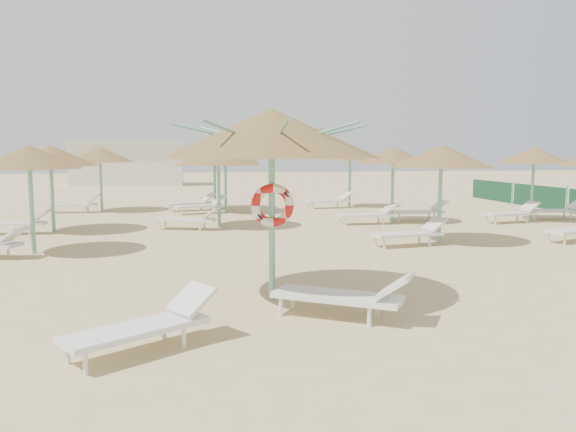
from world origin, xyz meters
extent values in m
plane|color=tan|center=(0.00, 0.00, 0.00)|extent=(120.00, 120.00, 0.00)
cylinder|color=#66B297|center=(-0.12, 0.40, 1.35)|extent=(0.11, 0.11, 2.69)
cone|color=brown|center=(-0.12, 0.40, 2.81)|extent=(3.59, 3.59, 0.81)
cylinder|color=#66B297|center=(-0.12, 0.40, 2.54)|extent=(0.20, 0.20, 0.12)
cylinder|color=#66B297|center=(0.71, 0.40, 2.77)|extent=(1.62, 0.04, 0.41)
cylinder|color=#66B297|center=(0.47, 0.98, 2.77)|extent=(1.18, 1.18, 0.41)
cylinder|color=#66B297|center=(-0.12, 1.22, 2.77)|extent=(0.04, 1.62, 0.41)
cylinder|color=#66B297|center=(-0.70, 0.98, 2.77)|extent=(1.18, 1.18, 0.41)
cylinder|color=#66B297|center=(-0.94, 0.40, 2.77)|extent=(1.62, 0.04, 0.41)
cylinder|color=#66B297|center=(-0.70, -0.18, 2.77)|extent=(1.18, 1.18, 0.41)
cylinder|color=#66B297|center=(-0.12, -0.43, 2.77)|extent=(0.04, 1.62, 0.41)
cylinder|color=#66B297|center=(0.47, -0.18, 2.77)|extent=(1.18, 1.18, 0.41)
torus|color=red|center=(-0.12, 0.30, 1.63)|extent=(0.72, 0.15, 0.72)
cylinder|color=silver|center=(-2.66, -2.47, 0.14)|extent=(0.06, 0.06, 0.27)
cylinder|color=silver|center=(-2.92, -2.07, 0.14)|extent=(0.06, 0.06, 0.27)
cylinder|color=silver|center=(-1.57, -1.75, 0.14)|extent=(0.06, 0.06, 0.27)
cylinder|color=silver|center=(-1.84, -1.35, 0.14)|extent=(0.06, 0.06, 0.27)
cube|color=silver|center=(-2.15, -1.84, 0.31)|extent=(1.86, 1.52, 0.08)
cube|color=silver|center=(-1.47, -1.39, 0.54)|extent=(0.71, 0.74, 0.35)
cylinder|color=silver|center=(-0.12, -0.58, 0.14)|extent=(0.06, 0.06, 0.29)
cylinder|color=silver|center=(0.15, -0.14, 0.14)|extent=(0.06, 0.06, 0.29)
cylinder|color=silver|center=(1.05, -1.31, 0.14)|extent=(0.06, 0.06, 0.29)
cylinder|color=silver|center=(1.32, -0.88, 0.14)|extent=(0.06, 0.06, 0.29)
cube|color=silver|center=(0.71, -0.79, 0.33)|extent=(1.99, 1.57, 0.08)
cube|color=silver|center=(1.45, -1.26, 0.57)|extent=(0.75, 0.79, 0.37)
cylinder|color=#66B297|center=(-5.31, 5.75, 1.15)|extent=(0.11, 0.11, 2.30)
cone|color=brown|center=(-5.31, 5.75, 2.39)|extent=(2.54, 2.54, 0.57)
cylinder|color=#66B297|center=(-5.31, 5.75, 2.15)|extent=(0.20, 0.20, 0.12)
cylinder|color=silver|center=(-5.81, 5.43, 0.14)|extent=(0.06, 0.06, 0.28)
cube|color=silver|center=(-5.60, 5.10, 0.56)|extent=(0.64, 0.72, 0.36)
cylinder|color=#66B297|center=(-5.73, 9.72, 1.15)|extent=(0.11, 0.11, 2.30)
cone|color=brown|center=(-5.73, 9.72, 2.40)|extent=(2.89, 2.89, 0.65)
cylinder|color=#66B297|center=(-5.73, 9.72, 2.15)|extent=(0.20, 0.20, 0.12)
cylinder|color=silver|center=(-6.28, 9.05, 0.14)|extent=(0.06, 0.06, 0.28)
cylinder|color=silver|center=(-6.27, 9.55, 0.14)|extent=(0.06, 0.06, 0.28)
cube|color=silver|center=(-6.83, 9.32, 0.32)|extent=(1.92, 0.67, 0.08)
cube|color=silver|center=(-5.98, 9.30, 0.56)|extent=(0.50, 0.61, 0.36)
cylinder|color=#66B297|center=(-5.17, 15.85, 1.15)|extent=(0.11, 0.11, 2.30)
cone|color=brown|center=(-5.17, 15.85, 2.40)|extent=(2.84, 2.84, 0.64)
cylinder|color=#66B297|center=(-5.17, 15.85, 2.15)|extent=(0.20, 0.20, 0.12)
cylinder|color=silver|center=(-7.07, 15.22, 0.14)|extent=(0.06, 0.06, 0.28)
cylinder|color=silver|center=(-7.06, 15.72, 0.14)|extent=(0.06, 0.06, 0.28)
cylinder|color=silver|center=(-5.72, 15.19, 0.14)|extent=(0.06, 0.06, 0.28)
cylinder|color=silver|center=(-5.71, 15.69, 0.14)|extent=(0.06, 0.06, 0.28)
cube|color=silver|center=(-6.27, 15.45, 0.32)|extent=(1.92, 0.67, 0.08)
cube|color=silver|center=(-5.42, 15.43, 0.56)|extent=(0.50, 0.61, 0.36)
cylinder|color=#66B297|center=(-0.52, 9.89, 1.15)|extent=(0.11, 0.11, 2.30)
cone|color=brown|center=(-0.52, 9.89, 2.40)|extent=(2.91, 2.91, 0.65)
cylinder|color=#66B297|center=(-0.52, 9.89, 2.15)|extent=(0.20, 0.20, 0.12)
cylinder|color=silver|center=(-2.46, 9.50, 0.14)|extent=(0.06, 0.06, 0.28)
cylinder|color=silver|center=(-2.30, 9.98, 0.14)|extent=(0.06, 0.06, 0.28)
cylinder|color=silver|center=(-1.17, 9.08, 0.14)|extent=(0.06, 0.06, 0.28)
cylinder|color=silver|center=(-1.02, 9.56, 0.14)|extent=(0.06, 0.06, 0.28)
cube|color=silver|center=(-1.62, 9.49, 0.32)|extent=(2.00, 1.18, 0.08)
cube|color=silver|center=(-0.81, 9.22, 0.56)|extent=(0.65, 0.72, 0.36)
cylinder|color=#66B297|center=(-0.39, 15.76, 1.15)|extent=(0.11, 0.11, 2.30)
cone|color=brown|center=(-0.39, 15.76, 2.40)|extent=(2.84, 2.84, 0.64)
cylinder|color=#66B297|center=(-0.39, 15.76, 2.15)|extent=(0.20, 0.20, 0.12)
cylinder|color=silver|center=(-2.19, 14.90, 0.14)|extent=(0.06, 0.06, 0.28)
cylinder|color=silver|center=(-2.33, 15.38, 0.14)|extent=(0.06, 0.06, 0.28)
cylinder|color=silver|center=(-0.90, 15.27, 0.14)|extent=(0.06, 0.06, 0.28)
cylinder|color=silver|center=(-1.03, 15.75, 0.14)|extent=(0.06, 0.06, 0.28)
cube|color=silver|center=(-1.49, 15.36, 0.32)|extent=(2.00, 1.12, 0.08)
cube|color=silver|center=(-0.68, 15.60, 0.56)|extent=(0.63, 0.71, 0.36)
cylinder|color=#66B297|center=(5.32, 5.59, 1.15)|extent=(0.11, 0.11, 2.30)
cone|color=brown|center=(5.32, 5.59, 2.39)|extent=(2.76, 2.76, 0.62)
cylinder|color=#66B297|center=(5.32, 5.59, 2.15)|extent=(0.20, 0.20, 0.12)
cylinder|color=silver|center=(3.47, 4.81, 0.14)|extent=(0.06, 0.06, 0.28)
cylinder|color=silver|center=(3.39, 5.31, 0.14)|extent=(0.06, 0.06, 0.28)
cylinder|color=silver|center=(4.80, 5.03, 0.14)|extent=(0.06, 0.06, 0.28)
cylinder|color=silver|center=(4.72, 5.52, 0.14)|extent=(0.06, 0.06, 0.28)
cube|color=silver|center=(4.22, 5.19, 0.32)|extent=(1.97, 0.91, 0.08)
cube|color=silver|center=(5.06, 5.32, 0.56)|extent=(0.57, 0.67, 0.36)
cylinder|color=#66B297|center=(5.64, 10.14, 1.15)|extent=(0.11, 0.11, 2.30)
cone|color=brown|center=(5.64, 10.14, 2.39)|extent=(2.65, 2.65, 0.60)
cylinder|color=#66B297|center=(5.64, 10.14, 2.15)|extent=(0.20, 0.20, 0.12)
cylinder|color=silver|center=(3.74, 9.49, 0.14)|extent=(0.06, 0.06, 0.28)
cylinder|color=silver|center=(3.74, 9.99, 0.14)|extent=(0.06, 0.06, 0.28)
cylinder|color=silver|center=(5.09, 9.49, 0.14)|extent=(0.06, 0.06, 0.28)
cylinder|color=silver|center=(5.09, 9.99, 0.14)|extent=(0.06, 0.06, 0.28)
cube|color=silver|center=(4.54, 9.74, 0.32)|extent=(1.90, 0.63, 0.08)
cube|color=silver|center=(5.39, 9.75, 0.56)|extent=(0.49, 0.60, 0.36)
cylinder|color=silver|center=(5.94, 10.20, 0.14)|extent=(0.06, 0.06, 0.28)
cylinder|color=silver|center=(5.94, 10.70, 0.14)|extent=(0.06, 0.06, 0.28)
cylinder|color=silver|center=(7.29, 10.19, 0.14)|extent=(0.06, 0.06, 0.28)
cylinder|color=silver|center=(7.29, 10.69, 0.14)|extent=(0.06, 0.06, 0.28)
cube|color=silver|center=(6.74, 10.44, 0.32)|extent=(1.90, 0.63, 0.08)
cube|color=silver|center=(7.59, 10.44, 0.56)|extent=(0.49, 0.60, 0.36)
cylinder|color=#66B297|center=(5.71, 15.83, 1.15)|extent=(0.11, 0.11, 2.30)
cone|color=brown|center=(5.71, 15.83, 2.38)|extent=(2.29, 2.29, 0.52)
cylinder|color=#66B297|center=(5.71, 15.83, 2.15)|extent=(0.20, 0.20, 0.12)
cylinder|color=silver|center=(3.85, 15.09, 0.14)|extent=(0.06, 0.06, 0.28)
cylinder|color=silver|center=(3.79, 15.58, 0.14)|extent=(0.06, 0.06, 0.28)
cylinder|color=silver|center=(5.19, 15.25, 0.14)|extent=(0.06, 0.06, 0.28)
cylinder|color=silver|center=(5.13, 15.75, 0.14)|extent=(0.06, 0.06, 0.28)
cube|color=silver|center=(4.61, 15.43, 0.32)|extent=(1.96, 0.84, 0.08)
cube|color=silver|center=(5.46, 15.53, 0.56)|extent=(0.55, 0.65, 0.36)
cylinder|color=silver|center=(8.50, 4.62, 0.14)|extent=(0.06, 0.06, 0.28)
cylinder|color=silver|center=(8.34, 5.09, 0.14)|extent=(0.06, 0.06, 0.28)
cube|color=silver|center=(9.17, 5.11, 0.32)|extent=(2.00, 1.19, 0.08)
cylinder|color=#66B297|center=(10.80, 9.66, 1.15)|extent=(0.11, 0.11, 2.30)
cone|color=brown|center=(10.80, 9.66, 2.39)|extent=(2.58, 2.58, 0.58)
cylinder|color=#66B297|center=(10.80, 9.66, 2.15)|extent=(0.20, 0.20, 0.12)
cylinder|color=silver|center=(8.95, 8.89, 0.14)|extent=(0.06, 0.06, 0.28)
cylinder|color=silver|center=(8.87, 9.38, 0.14)|extent=(0.06, 0.06, 0.28)
cylinder|color=silver|center=(10.28, 9.10, 0.14)|extent=(0.06, 0.06, 0.28)
cylinder|color=silver|center=(10.20, 9.59, 0.14)|extent=(0.06, 0.06, 0.28)
cube|color=silver|center=(9.70, 9.26, 0.32)|extent=(1.97, 0.91, 0.08)
cube|color=silver|center=(10.54, 9.39, 0.56)|extent=(0.57, 0.67, 0.36)
cylinder|color=silver|center=(11.07, 9.84, 0.14)|extent=(0.06, 0.06, 0.28)
cylinder|color=silver|center=(11.15, 10.33, 0.14)|extent=(0.06, 0.06, 0.28)
cylinder|color=silver|center=(12.40, 9.63, 0.14)|extent=(0.06, 0.06, 0.28)
cylinder|color=silver|center=(12.48, 10.12, 0.14)|extent=(0.06, 0.06, 0.28)
cube|color=silver|center=(11.90, 9.96, 0.32)|extent=(1.97, 0.91, 0.08)
cube|color=silver|center=(12.74, 9.82, 0.56)|extent=(0.57, 0.67, 0.36)
cylinder|color=#66B297|center=(0.00, 14.47, 1.15)|extent=(0.11, 0.11, 2.30)
cone|color=brown|center=(0.00, 14.47, 2.40)|extent=(2.86, 2.86, 0.64)
cylinder|color=#66B297|center=(0.00, 14.47, 2.15)|extent=(0.20, 0.20, 0.12)
cylinder|color=silver|center=(-1.81, 13.62, 0.14)|extent=(0.06, 0.06, 0.28)
cylinder|color=silver|center=(-1.94, 14.10, 0.14)|extent=(0.06, 0.06, 0.28)
cylinder|color=silver|center=(-0.51, 13.97, 0.14)|extent=(0.06, 0.06, 0.28)
cylinder|color=silver|center=(-0.64, 14.45, 0.14)|extent=(0.06, 0.06, 0.28)
cube|color=silver|center=(-1.10, 14.07, 0.32)|extent=(2.00, 1.09, 0.08)
cube|color=silver|center=(-0.28, 14.29, 0.56)|extent=(0.62, 0.71, 0.36)
cube|color=silver|center=(-6.00, 35.00, 1.50)|extent=(8.00, 4.00, 3.00)
cube|color=beige|center=(-6.00, 35.00, 3.12)|extent=(8.40, 4.40, 0.25)
cube|color=#1B5232|center=(14.00, 14.00, 0.50)|extent=(0.08, 3.80, 1.00)
cylinder|color=#66B297|center=(14.00, 12.10, 0.55)|extent=(0.08, 0.08, 1.10)
cube|color=#1B5232|center=(14.00, 18.00, 0.50)|extent=(0.08, 3.80, 1.00)
cylinder|color=#66B297|center=(14.00, 16.10, 0.55)|extent=(0.08, 0.08, 1.10)
camera|label=1|loc=(-1.46, -8.85, 2.51)|focal=35.00mm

